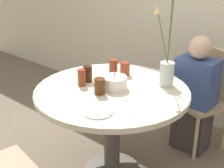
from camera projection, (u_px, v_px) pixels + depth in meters
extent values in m
cylinder|color=beige|center=(112.00, 91.00, 2.36)|extent=(1.17, 1.17, 0.04)
cylinder|color=#4C4742|center=(112.00, 133.00, 2.51)|extent=(0.13, 0.13, 0.69)
cube|color=#9E896B|center=(201.00, 103.00, 2.85)|extent=(0.52, 0.52, 0.04)
cube|color=tan|center=(219.00, 75.00, 2.83)|extent=(0.36, 0.18, 0.46)
cylinder|color=tan|center=(173.00, 121.00, 3.01)|extent=(0.03, 0.03, 0.42)
cylinder|color=tan|center=(196.00, 138.00, 2.73)|extent=(0.03, 0.03, 0.42)
cylinder|color=tan|center=(200.00, 114.00, 3.15)|extent=(0.03, 0.03, 0.42)
cylinder|color=white|center=(115.00, 83.00, 2.35)|extent=(0.19, 0.19, 0.09)
cylinder|color=#E54C4C|center=(115.00, 74.00, 2.32)|extent=(0.01, 0.01, 0.04)
cylinder|color=silver|center=(167.00, 74.00, 2.38)|extent=(0.11, 0.11, 0.19)
cylinder|color=#4C7538|center=(170.00, 26.00, 2.28)|extent=(0.05, 0.08, 0.54)
cylinder|color=#4C7538|center=(163.00, 37.00, 2.25)|extent=(0.06, 0.10, 0.40)
cone|color=#EFCC66|center=(157.00, 10.00, 2.16)|extent=(0.05, 0.05, 0.05)
cylinder|color=#4C7538|center=(171.00, 30.00, 2.22)|extent=(0.05, 0.06, 0.51)
cylinder|color=silver|center=(98.00, 112.00, 2.00)|extent=(0.19, 0.19, 0.01)
cylinder|color=#51280F|center=(100.00, 86.00, 2.25)|extent=(0.08, 0.08, 0.12)
cylinder|color=maroon|center=(125.00, 69.00, 2.61)|extent=(0.08, 0.08, 0.11)
cylinder|color=#33190C|center=(88.00, 74.00, 2.47)|extent=(0.07, 0.07, 0.13)
cylinder|color=maroon|center=(113.00, 66.00, 2.68)|extent=(0.07, 0.07, 0.11)
cylinder|color=maroon|center=(82.00, 78.00, 2.39)|extent=(0.06, 0.06, 0.13)
cube|color=#383333|center=(192.00, 125.00, 2.90)|extent=(0.31, 0.24, 0.46)
cube|color=#33477F|center=(197.00, 82.00, 2.73)|extent=(0.34, 0.24, 0.42)
sphere|color=#D1A889|center=(200.00, 47.00, 2.61)|extent=(0.20, 0.20, 0.20)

